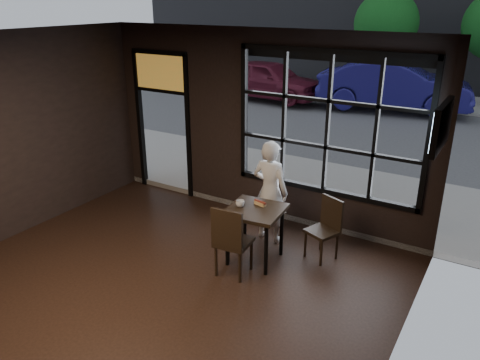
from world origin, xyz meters
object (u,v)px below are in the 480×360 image
Objects in this scene: cafe_table at (255,234)px; navy_car at (394,85)px; man at (270,191)px; chair_near at (234,239)px.

navy_car reaches higher than cafe_table.
cafe_table is 10.73m from navy_car.
man is 0.34× the size of navy_car.
cafe_table is 0.47m from chair_near.
navy_car is (-0.75, 10.69, 0.49)m from cafe_table.
chair_near is at bearing 94.62° from man.
navy_car reaches higher than man.
man is (-0.04, 1.14, 0.30)m from chair_near.
cafe_table is at bearing -105.15° from chair_near.
chair_near is 0.21× the size of navy_car.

